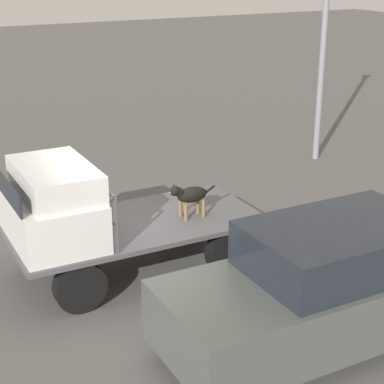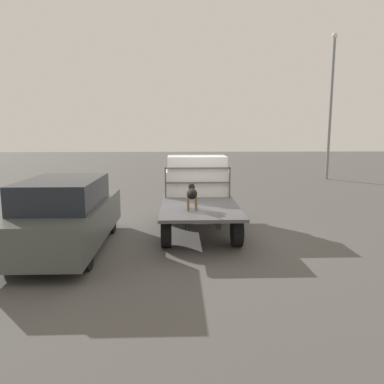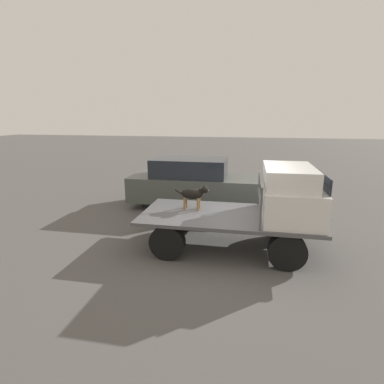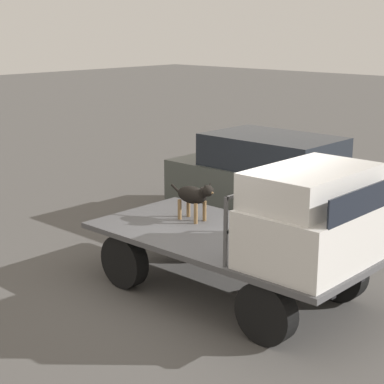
{
  "view_description": "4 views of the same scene",
  "coord_description": "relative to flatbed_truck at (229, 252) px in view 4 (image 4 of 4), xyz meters",
  "views": [
    {
      "loc": [
        3.78,
        9.14,
        5.08
      ],
      "look_at": [
        -0.94,
        0.22,
        1.31
      ],
      "focal_mm": 60.0,
      "sensor_mm": 36.0,
      "label": 1
    },
    {
      "loc": [
        -10.18,
        0.54,
        2.84
      ],
      "look_at": [
        -0.94,
        0.22,
        1.31
      ],
      "focal_mm": 35.0,
      "sensor_mm": 36.0,
      "label": 2
    },
    {
      "loc": [
        0.43,
        -6.88,
        3.15
      ],
      "look_at": [
        -0.94,
        0.22,
        1.31
      ],
      "focal_mm": 28.0,
      "sensor_mm": 36.0,
      "label": 3
    },
    {
      "loc": [
        5.5,
        -6.74,
        3.78
      ],
      "look_at": [
        -0.94,
        0.22,
        1.31
      ],
      "focal_mm": 60.0,
      "sensor_mm": 36.0,
      "label": 4
    }
  ],
  "objects": [
    {
      "name": "truck_cab",
      "position": [
        1.38,
        0.0,
        0.8
      ],
      "size": [
        1.27,
        1.93,
        1.2
      ],
      "color": "silver",
      "rests_on": "flatbed_truck"
    },
    {
      "name": "truck_headboard",
      "position": [
        0.71,
        0.0,
        0.83
      ],
      "size": [
        0.04,
        1.93,
        0.9
      ],
      "color": "#4C4C4F",
      "rests_on": "flatbed_truck"
    },
    {
      "name": "parked_sedan",
      "position": [
        -1.43,
        3.22,
        0.23
      ],
      "size": [
        4.58,
        1.81,
        1.73
      ],
      "rotation": [
        0.0,
        0.0,
        -0.05
      ],
      "color": "black",
      "rests_on": "ground"
    },
    {
      "name": "flatbed_truck",
      "position": [
        0.0,
        0.0,
        0.0
      ],
      "size": [
        4.18,
        2.05,
        0.86
      ],
      "color": "black",
      "rests_on": "ground"
    },
    {
      "name": "dog",
      "position": [
        -0.89,
        0.22,
        0.63
      ],
      "size": [
        0.89,
        0.27,
        0.65
      ],
      "rotation": [
        0.0,
        0.0,
        0.06
      ],
      "color": "brown",
      "rests_on": "flatbed_truck"
    },
    {
      "name": "ground_plane",
      "position": [
        0.0,
        0.0,
        -0.63
      ],
      "size": [
        80.0,
        80.0,
        0.0
      ],
      "primitive_type": "plane",
      "color": "#514F4C"
    }
  ]
}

